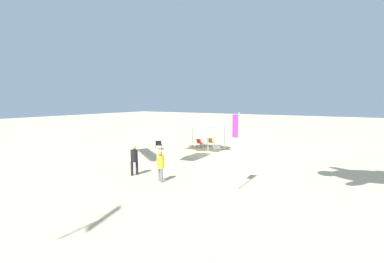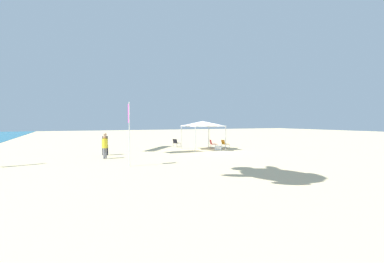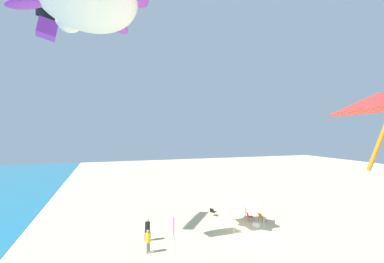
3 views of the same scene
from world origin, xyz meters
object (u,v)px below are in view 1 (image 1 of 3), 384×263
(banner_flag, at_px, (237,144))
(folding_chair_left_of_tent, at_px, (159,144))
(folding_chair_near_cooler, at_px, (211,141))
(cooler_box, at_px, (216,148))
(folding_chair_facing_ocean, at_px, (200,142))
(person_by_tent, at_px, (160,164))
(person_beachcomber, at_px, (134,158))
(canopy_tent, at_px, (199,123))

(banner_flag, bearing_deg, folding_chair_left_of_tent, -33.77)
(folding_chair_left_of_tent, distance_m, folding_chair_near_cooler, 4.90)
(cooler_box, bearing_deg, folding_chair_near_cooler, -47.54)
(folding_chair_facing_ocean, height_order, person_by_tent, person_by_tent)
(banner_flag, height_order, person_beachcomber, banner_flag)
(folding_chair_facing_ocean, xyz_separation_m, person_by_tent, (-3.58, 10.41, 0.49))
(cooler_box, bearing_deg, folding_chair_left_of_tent, 29.32)
(canopy_tent, distance_m, person_by_tent, 9.51)
(folding_chair_left_of_tent, height_order, person_beachcomber, person_beachcomber)
(folding_chair_near_cooler, distance_m, banner_flag, 12.74)
(banner_flag, bearing_deg, person_by_tent, 13.09)
(canopy_tent, relative_size, folding_chair_facing_ocean, 4.07)
(folding_chair_near_cooler, height_order, folding_chair_facing_ocean, same)
(person_beachcomber, bearing_deg, banner_flag, 117.92)
(canopy_tent, height_order, banner_flag, banner_flag)
(folding_chair_left_of_tent, height_order, folding_chair_facing_ocean, same)
(folding_chair_left_of_tent, bearing_deg, canopy_tent, 170.46)
(cooler_box, relative_size, banner_flag, 0.20)
(person_beachcomber, relative_size, person_by_tent, 1.06)
(folding_chair_near_cooler, distance_m, person_by_tent, 11.84)
(folding_chair_left_of_tent, bearing_deg, banner_flag, 114.07)
(canopy_tent, bearing_deg, folding_chair_facing_ocean, -61.70)
(folding_chair_left_of_tent, distance_m, person_by_tent, 9.75)
(person_by_tent, bearing_deg, folding_chair_near_cooler, 136.42)
(canopy_tent, height_order, cooler_box, canopy_tent)
(banner_flag, bearing_deg, cooler_box, -58.09)
(folding_chair_left_of_tent, relative_size, person_by_tent, 0.50)
(canopy_tent, distance_m, folding_chair_left_of_tent, 4.03)
(folding_chair_left_of_tent, relative_size, person_beachcomber, 0.47)
(folding_chair_left_of_tent, bearing_deg, folding_chair_near_cooler, -160.76)
(banner_flag, bearing_deg, folding_chair_near_cooler, -56.52)
(folding_chair_facing_ocean, xyz_separation_m, cooler_box, (-1.82, 0.37, -0.27))
(canopy_tent, xyz_separation_m, person_by_tent, (-2.81, 8.98, -1.40))
(folding_chair_left_of_tent, height_order, cooler_box, folding_chair_left_of_tent)
(cooler_box, height_order, person_beachcomber, person_beachcomber)
(folding_chair_near_cooler, bearing_deg, folding_chair_facing_ocean, 54.83)
(person_beachcomber, bearing_deg, canopy_tent, -153.47)
(folding_chair_near_cooler, xyz_separation_m, person_beachcomber, (-0.95, 11.17, 0.54))
(canopy_tent, bearing_deg, folding_chair_near_cooler, -84.71)
(cooler_box, distance_m, person_beachcomber, 9.81)
(folding_chair_near_cooler, bearing_deg, person_by_tent, 97.85)
(canopy_tent, distance_m, banner_flag, 10.50)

